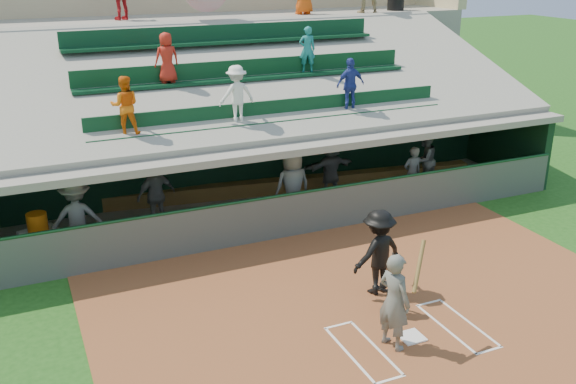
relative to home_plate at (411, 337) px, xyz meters
name	(u,v)px	position (x,y,z in m)	size (l,w,h in m)	color
ground	(411,338)	(0.00, 0.00, -0.04)	(100.00, 100.00, 0.00)	#1C4B15
dirt_slab	(396,324)	(0.00, 0.50, -0.03)	(11.00, 9.00, 0.02)	brown
home_plate	(411,337)	(0.00, 0.00, 0.00)	(0.43, 0.43, 0.03)	white
batters_box_chalk	(411,337)	(0.00, 0.00, -0.01)	(2.65, 1.85, 0.01)	silver
dugout_floor	(271,210)	(0.00, 6.75, -0.02)	(16.00, 3.50, 0.04)	gray
concourse_slab	(197,84)	(0.00, 13.50, 2.26)	(20.00, 3.00, 4.60)	gray
grandstand	(224,102)	(-0.01, 10.51, 2.23)	(20.40, 10.40, 7.80)	#525853
batter_at_plate	(395,301)	(-0.47, -0.07, 0.90)	(0.93, 0.80, 1.95)	#535651
catcher	(389,289)	(0.08, 0.92, 0.50)	(0.50, 0.39, 1.04)	black
home_umpire	(378,252)	(0.30, 1.73, 0.89)	(1.17, 0.67, 1.80)	black
dugout_bench	(260,188)	(0.17, 7.99, 0.20)	(13.25, 0.40, 0.40)	olive
white_table	(41,245)	(-5.91, 6.08, 0.36)	(0.80, 0.60, 0.70)	white
water_cooler	(37,223)	(-5.93, 6.01, 0.93)	(0.45, 0.45, 0.45)	#C65E0B
dugout_player_a	(77,218)	(-5.08, 5.93, 0.93)	(1.20, 0.69, 1.86)	#565853
dugout_player_b	(156,195)	(-3.08, 6.79, 0.89)	(1.03, 0.43, 1.76)	#5B5E59
dugout_player_c	(293,186)	(0.20, 5.75, 0.99)	(0.96, 0.63, 1.97)	#5D5F5A
dugout_player_d	(330,169)	(1.92, 6.97, 0.86)	(1.58, 0.50, 1.71)	#51544F
dugout_player_e	(412,174)	(3.91, 5.86, 0.78)	(0.57, 0.37, 1.56)	#5A5C56
dugout_player_f	(424,160)	(4.83, 6.58, 0.85)	(0.83, 0.64, 1.70)	#61645E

